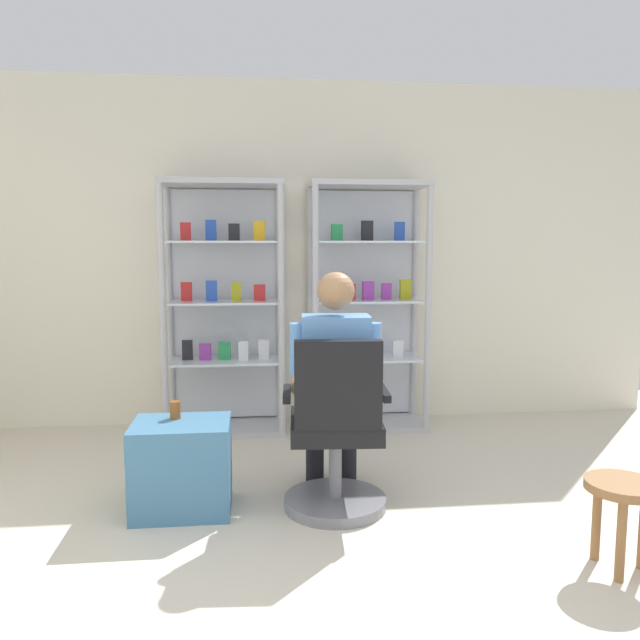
{
  "coord_description": "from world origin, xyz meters",
  "views": [
    {
      "loc": [
        -0.34,
        -2.02,
        1.44
      ],
      "look_at": [
        0.05,
        1.51,
        1.0
      ],
      "focal_mm": 34.93,
      "sensor_mm": 36.0,
      "label": 1
    }
  ],
  "objects_px": {
    "wooden_stool": "(622,499)",
    "tea_glass": "(175,410)",
    "display_cabinet_left": "(224,306)",
    "seated_shopkeeper": "(334,376)",
    "office_chair": "(336,441)",
    "storage_crate": "(182,466)",
    "display_cabinet_right": "(366,304)"
  },
  "relations": [
    {
      "from": "display_cabinet_left",
      "to": "display_cabinet_right",
      "type": "height_order",
      "value": "same"
    },
    {
      "from": "seated_shopkeeper",
      "to": "display_cabinet_left",
      "type": "bearing_deg",
      "value": 114.59
    },
    {
      "from": "wooden_stool",
      "to": "tea_glass",
      "type": "bearing_deg",
      "value": 155.66
    },
    {
      "from": "display_cabinet_right",
      "to": "wooden_stool",
      "type": "bearing_deg",
      "value": -72.95
    },
    {
      "from": "storage_crate",
      "to": "wooden_stool",
      "type": "xyz_separation_m",
      "value": [
        1.99,
        -0.84,
        0.08
      ]
    },
    {
      "from": "wooden_stool",
      "to": "display_cabinet_left",
      "type": "bearing_deg",
      "value": 127.89
    },
    {
      "from": "display_cabinet_right",
      "to": "wooden_stool",
      "type": "distance_m",
      "value": 2.52
    },
    {
      "from": "display_cabinet_right",
      "to": "storage_crate",
      "type": "distance_m",
      "value": 2.09
    },
    {
      "from": "storage_crate",
      "to": "tea_glass",
      "type": "height_order",
      "value": "tea_glass"
    },
    {
      "from": "display_cabinet_left",
      "to": "office_chair",
      "type": "height_order",
      "value": "display_cabinet_left"
    },
    {
      "from": "office_chair",
      "to": "tea_glass",
      "type": "relative_size",
      "value": 10.06
    },
    {
      "from": "wooden_stool",
      "to": "seated_shopkeeper",
      "type": "bearing_deg",
      "value": 142.36
    },
    {
      "from": "display_cabinet_right",
      "to": "office_chair",
      "type": "relative_size",
      "value": 1.98
    },
    {
      "from": "display_cabinet_right",
      "to": "office_chair",
      "type": "distance_m",
      "value": 1.76
    },
    {
      "from": "tea_glass",
      "to": "wooden_stool",
      "type": "bearing_deg",
      "value": -24.34
    },
    {
      "from": "seated_shopkeeper",
      "to": "office_chair",
      "type": "bearing_deg",
      "value": -94.11
    },
    {
      "from": "office_chair",
      "to": "storage_crate",
      "type": "bearing_deg",
      "value": 172.39
    },
    {
      "from": "display_cabinet_left",
      "to": "seated_shopkeeper",
      "type": "height_order",
      "value": "display_cabinet_left"
    },
    {
      "from": "display_cabinet_left",
      "to": "seated_shopkeeper",
      "type": "xyz_separation_m",
      "value": [
        0.66,
        -1.44,
        -0.25
      ]
    },
    {
      "from": "display_cabinet_right",
      "to": "storage_crate",
      "type": "relative_size",
      "value": 3.68
    },
    {
      "from": "storage_crate",
      "to": "display_cabinet_right",
      "type": "bearing_deg",
      "value": 49.54
    },
    {
      "from": "storage_crate",
      "to": "display_cabinet_left",
      "type": "bearing_deg",
      "value": 83.35
    },
    {
      "from": "office_chair",
      "to": "tea_glass",
      "type": "distance_m",
      "value": 0.89
    },
    {
      "from": "office_chair",
      "to": "wooden_stool",
      "type": "distance_m",
      "value": 1.38
    },
    {
      "from": "display_cabinet_right",
      "to": "seated_shopkeeper",
      "type": "distance_m",
      "value": 1.53
    },
    {
      "from": "office_chair",
      "to": "wooden_stool",
      "type": "xyz_separation_m",
      "value": [
        1.17,
        -0.73,
        -0.07
      ]
    },
    {
      "from": "display_cabinet_right",
      "to": "storage_crate",
      "type": "xyz_separation_m",
      "value": [
        -1.27,
        -1.49,
        -0.72
      ]
    },
    {
      "from": "seated_shopkeeper",
      "to": "storage_crate",
      "type": "relative_size",
      "value": 2.5
    },
    {
      "from": "display_cabinet_right",
      "to": "tea_glass",
      "type": "xyz_separation_m",
      "value": [
        -1.31,
        -1.42,
        -0.43
      ]
    },
    {
      "from": "storage_crate",
      "to": "tea_glass",
      "type": "bearing_deg",
      "value": 115.38
    },
    {
      "from": "display_cabinet_left",
      "to": "wooden_stool",
      "type": "bearing_deg",
      "value": -52.11
    },
    {
      "from": "office_chair",
      "to": "wooden_stool",
      "type": "relative_size",
      "value": 2.37
    }
  ]
}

